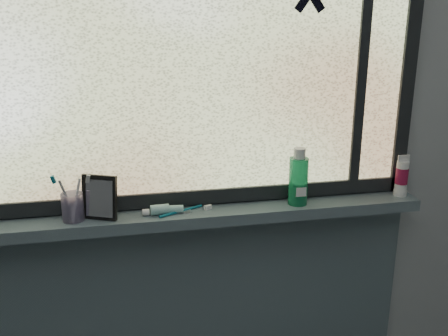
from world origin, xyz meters
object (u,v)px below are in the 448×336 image
mouthwash_bottle (298,176)px  cream_tube (402,174)px  toothbrush_cup (73,207)px  vanity_mirror (99,197)px

mouthwash_bottle → cream_tube: 0.40m
mouthwash_bottle → cream_tube: (0.40, 0.01, -0.02)m
mouthwash_bottle → cream_tube: bearing=1.2°
mouthwash_bottle → toothbrush_cup: bearing=179.6°
toothbrush_cup → mouthwash_bottle: size_ratio=0.55×
vanity_mirror → cream_tube: 1.06m
toothbrush_cup → cream_tube: size_ratio=0.84×
cream_tube → mouthwash_bottle: bearing=-178.8°
vanity_mirror → mouthwash_bottle: 0.67m
cream_tube → vanity_mirror: bearing=-179.7°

